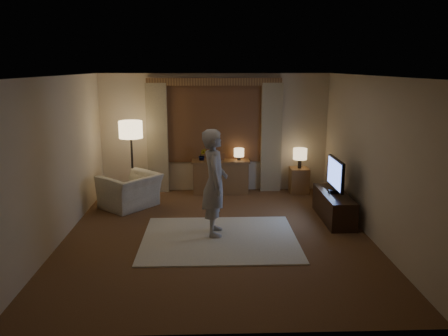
{
  "coord_description": "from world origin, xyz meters",
  "views": [
    {
      "loc": [
        -0.12,
        -6.82,
        2.75
      ],
      "look_at": [
        0.14,
        0.6,
        1.01
      ],
      "focal_mm": 35.0,
      "sensor_mm": 36.0,
      "label": 1
    }
  ],
  "objects_px": {
    "armchair": "(130,191)",
    "person": "(215,183)",
    "sideboard": "(221,177)",
    "tv_stand": "(334,206)",
    "side_table": "(299,180)"
  },
  "relations": [
    {
      "from": "sideboard",
      "to": "tv_stand",
      "type": "bearing_deg",
      "value": -41.58
    },
    {
      "from": "tv_stand",
      "to": "side_table",
      "type": "bearing_deg",
      "value": 99.4
    },
    {
      "from": "armchair",
      "to": "tv_stand",
      "type": "relative_size",
      "value": 0.73
    },
    {
      "from": "armchair",
      "to": "person",
      "type": "xyz_separation_m",
      "value": [
        1.66,
        -1.52,
        0.57
      ]
    },
    {
      "from": "tv_stand",
      "to": "person",
      "type": "bearing_deg",
      "value": -162.96
    },
    {
      "from": "tv_stand",
      "to": "person",
      "type": "distance_m",
      "value": 2.38
    },
    {
      "from": "sideboard",
      "to": "tv_stand",
      "type": "height_order",
      "value": "sideboard"
    },
    {
      "from": "sideboard",
      "to": "person",
      "type": "xyz_separation_m",
      "value": [
        -0.16,
        -2.46,
        0.55
      ]
    },
    {
      "from": "tv_stand",
      "to": "person",
      "type": "relative_size",
      "value": 0.8
    },
    {
      "from": "armchair",
      "to": "side_table",
      "type": "relative_size",
      "value": 1.84
    },
    {
      "from": "sideboard",
      "to": "armchair",
      "type": "relative_size",
      "value": 1.17
    },
    {
      "from": "armchair",
      "to": "tv_stand",
      "type": "bearing_deg",
      "value": 118.55
    },
    {
      "from": "side_table",
      "to": "tv_stand",
      "type": "xyz_separation_m",
      "value": [
        0.29,
        -1.74,
        -0.03
      ]
    },
    {
      "from": "sideboard",
      "to": "person",
      "type": "relative_size",
      "value": 0.68
    },
    {
      "from": "armchair",
      "to": "side_table",
      "type": "xyz_separation_m",
      "value": [
        3.55,
        0.9,
        -0.05
      ]
    }
  ]
}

